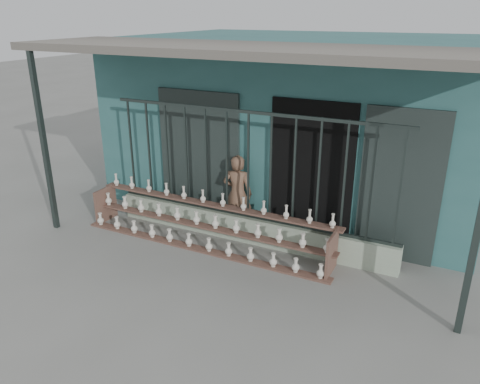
% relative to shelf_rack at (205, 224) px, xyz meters
% --- Properties ---
extents(ground, '(60.00, 60.00, 0.00)m').
position_rel_shelf_rack_xyz_m(ground, '(0.59, -0.89, -0.36)').
color(ground, slate).
extents(workshop_building, '(7.40, 6.60, 3.21)m').
position_rel_shelf_rack_xyz_m(workshop_building, '(0.59, 3.34, 1.26)').
color(workshop_building, '#2C5D5C').
rests_on(workshop_building, ground).
extents(parapet_wall, '(5.00, 0.20, 0.45)m').
position_rel_shelf_rack_xyz_m(parapet_wall, '(0.59, 0.41, -0.14)').
color(parapet_wall, '#9DAE95').
rests_on(parapet_wall, ground).
extents(security_fence, '(5.00, 0.04, 1.80)m').
position_rel_shelf_rack_xyz_m(security_fence, '(0.59, 0.41, 0.99)').
color(security_fence, '#283330').
rests_on(security_fence, parapet_wall).
extents(shelf_rack, '(4.50, 0.68, 0.85)m').
position_rel_shelf_rack_xyz_m(shelf_rack, '(0.00, 0.00, 0.00)').
color(shelf_rack, brown).
rests_on(shelf_rack, ground).
extents(elderly_woman, '(0.57, 0.44, 1.40)m').
position_rel_shelf_rack_xyz_m(elderly_woman, '(0.25, 0.70, 0.34)').
color(elderly_woman, brown).
rests_on(elderly_woman, ground).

